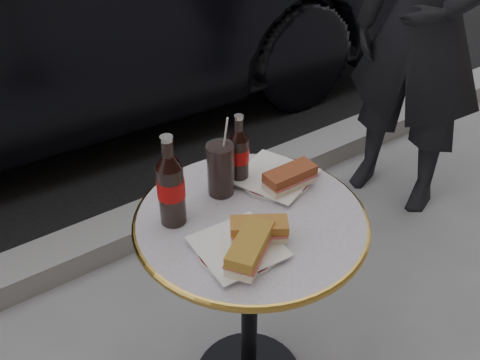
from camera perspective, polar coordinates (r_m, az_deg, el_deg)
curb at (r=2.46m, az=-11.50°, el=-5.07°), size 40.00×0.20×0.12m
bistro_table at (r=1.66m, az=1.02°, el=-13.65°), size 0.62×0.62×0.73m
plate_left at (r=1.30m, az=-0.21°, el=-7.33°), size 0.24×0.24×0.01m
plate_right at (r=1.53m, az=3.71°, el=0.23°), size 0.25×0.25×0.01m
sandwich_left_a at (r=1.25m, az=1.06°, el=-7.41°), size 0.18×0.15×0.06m
sandwich_left_b at (r=1.31m, az=2.05°, el=-5.40°), size 0.15×0.13×0.05m
sandwich_right at (r=1.48m, az=5.34°, el=0.17°), size 0.15×0.07×0.05m
cola_bottle_left at (r=1.32m, az=-7.45°, el=-0.07°), size 0.09×0.09×0.26m
cola_bottle_right at (r=1.47m, az=-0.13°, el=3.33°), size 0.08×0.08×0.21m
cola_glass at (r=1.44m, az=-2.09°, el=1.16°), size 0.08×0.08×0.15m
pedestrian at (r=2.44m, az=19.25°, el=15.04°), size 0.58×0.71×1.68m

